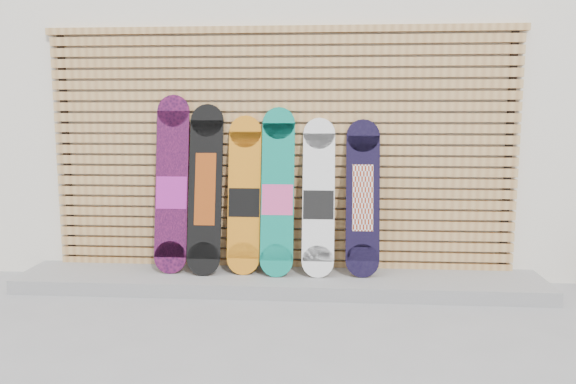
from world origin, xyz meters
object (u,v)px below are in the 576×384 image
at_px(snowboard_0, 172,185).
at_px(snowboard_4, 318,198).
at_px(snowboard_3, 278,193).
at_px(snowboard_5, 363,198).
at_px(snowboard_1, 205,189).
at_px(snowboard_2, 244,196).

xyz_separation_m(snowboard_0, snowboard_4, (1.31, -0.02, -0.10)).
xyz_separation_m(snowboard_3, snowboard_5, (0.75, 0.02, -0.04)).
height_order(snowboard_1, snowboard_4, snowboard_1).
distance_m(snowboard_1, snowboard_3, 0.64).
bearing_deg(snowboard_0, snowboard_1, -3.85).
height_order(snowboard_0, snowboard_5, snowboard_0).
xyz_separation_m(snowboard_0, snowboard_5, (1.70, 0.00, -0.10)).
height_order(snowboard_3, snowboard_5, snowboard_3).
bearing_deg(snowboard_2, snowboard_4, -1.76).
height_order(snowboard_2, snowboard_4, snowboard_2).
bearing_deg(snowboard_5, snowboard_1, -179.05).
distance_m(snowboard_4, snowboard_5, 0.39).
bearing_deg(snowboard_0, snowboard_2, 0.43).
distance_m(snowboard_0, snowboard_2, 0.66).
bearing_deg(snowboard_2, snowboard_0, -179.57).
distance_m(snowboard_0, snowboard_4, 1.32).
height_order(snowboard_0, snowboard_2, snowboard_0).
xyz_separation_m(snowboard_2, snowboard_4, (0.66, -0.02, -0.01)).
xyz_separation_m(snowboard_0, snowboard_2, (0.65, 0.00, -0.09)).
height_order(snowboard_3, snowboard_4, snowboard_3).
bearing_deg(snowboard_1, snowboard_2, 4.26).
distance_m(snowboard_0, snowboard_5, 1.70).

